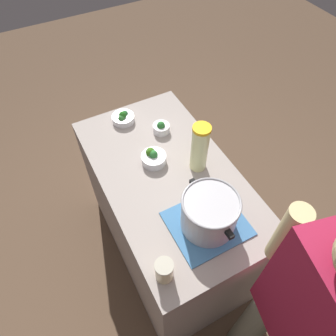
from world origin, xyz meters
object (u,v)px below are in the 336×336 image
Objects in this scene: broccoli_bowl_front at (153,158)px; broccoli_bowl_back at (123,118)px; lemonade_pitcher at (200,148)px; mason_jar at (164,270)px; broccoli_bowl_center at (161,128)px; cooking_pot at (209,213)px; person_cook at (293,322)px.

broccoli_bowl_back is (-0.38, -0.02, -0.01)m from broccoli_bowl_front.
broccoli_bowl_back is at bearing -176.66° from broccoli_bowl_front.
lemonade_pitcher is 0.64m from mason_jar.
lemonade_pitcher is at bearing 9.60° from broccoli_bowl_center.
broccoli_bowl_back is at bearing 167.42° from mason_jar.
broccoli_bowl_front is at bearing -173.15° from cooking_pot.
mason_jar is at bearing -26.07° from broccoli_bowl_center.
broccoli_bowl_front is (-0.60, 0.24, -0.03)m from mason_jar.
broccoli_bowl_front is 1.01m from person_cook.
cooking_pot is at bearing 112.94° from mason_jar.
cooking_pot is 0.20× the size of person_cook.
lemonade_pitcher is (-0.33, 0.14, 0.04)m from cooking_pot.
broccoli_bowl_center is (-0.66, 0.09, -0.08)m from cooking_pot.
cooking_pot is at bearing 6.85° from broccoli_bowl_front.
cooking_pot is 0.55m from person_cook.
broccoli_bowl_front is at bearing 158.06° from mason_jar.
lemonade_pitcher is at bearing 54.70° from broccoli_bowl_front.
person_cook reaches higher than mason_jar.
lemonade_pitcher is at bearing 23.12° from broccoli_bowl_back.
broccoli_bowl_back is (-0.85, -0.08, -0.08)m from cooking_pot.
cooking_pot is 0.36m from lemonade_pitcher.
broccoli_bowl_front reaches higher than broccoli_bowl_back.
cooking_pot is 0.67m from broccoli_bowl_center.
cooking_pot reaches higher than broccoli_bowl_front.
broccoli_bowl_center is at bearing 179.31° from person_cook.
person_cook reaches higher than cooking_pot.
mason_jar is at bearing -137.20° from person_cook.
cooking_pot reaches higher than broccoli_bowl_back.
broccoli_bowl_back is (-0.19, -0.17, -0.00)m from broccoli_bowl_center.
broccoli_bowl_center is at bearing 41.30° from broccoli_bowl_back.
broccoli_bowl_center is at bearing 142.77° from broccoli_bowl_front.
broccoli_bowl_front is 1.01× the size of broccoli_bowl_back.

